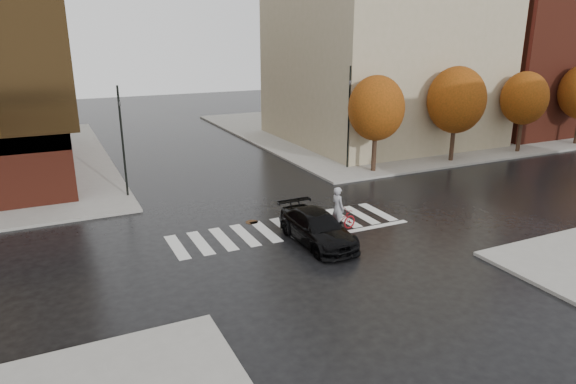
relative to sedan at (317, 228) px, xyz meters
name	(u,v)px	position (x,y,z in m)	size (l,w,h in m)	color
ground	(290,231)	(-0.50, 1.80, -0.73)	(120.00, 120.00, 0.00)	black
sidewalk_ne	(386,128)	(20.50, 22.80, -0.66)	(30.00, 30.00, 0.15)	gray
crosswalk	(286,228)	(-0.50, 2.30, -0.73)	(12.00, 3.00, 0.01)	silver
building_ne_tan	(382,34)	(16.50, 18.80, 8.42)	(16.00, 16.00, 18.00)	tan
building_ne_brick	(521,55)	(32.50, 17.80, 6.42)	(14.00, 14.00, 14.00)	#5F2316
tree_ne_a	(376,108)	(9.50, 9.20, 3.72)	(3.80, 3.80, 6.50)	black
tree_ne_b	(456,100)	(16.50, 9.20, 3.89)	(4.20, 4.20, 6.89)	black
tree_ne_c	(524,98)	(23.50, 9.20, 3.64)	(3.60, 3.60, 6.31)	black
sedan	(317,228)	(0.00, 0.00, 0.00)	(2.05, 5.05, 1.46)	black
cyclist	(339,216)	(1.62, 0.80, 0.04)	(2.08, 0.99, 2.27)	maroon
traffic_light_nw	(122,136)	(-6.80, 10.80, 2.96)	(0.20, 0.18, 6.38)	black
traffic_light_ne	(349,111)	(8.37, 10.80, 3.39)	(0.15, 0.18, 7.03)	black
fire_hydrant	(58,191)	(-10.50, 11.80, -0.13)	(0.29, 0.29, 0.82)	yellow
manhole	(252,222)	(-1.74, 3.80, -0.73)	(0.65, 0.65, 0.01)	#4A2F1A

